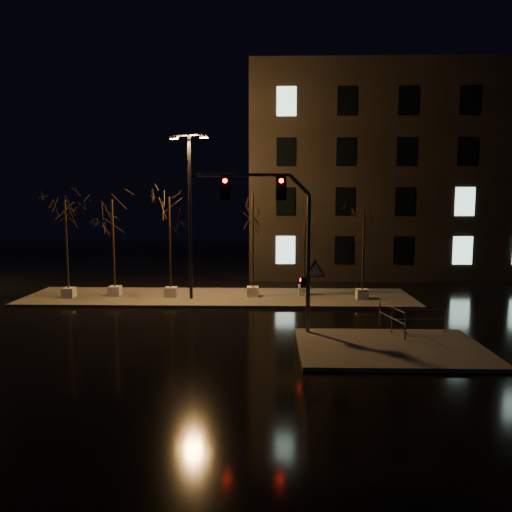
{
  "coord_description": "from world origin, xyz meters",
  "views": [
    {
      "loc": [
        2.87,
        -21.97,
        5.71
      ],
      "look_at": [
        2.21,
        3.15,
        2.8
      ],
      "focal_mm": 35.0,
      "sensor_mm": 36.0,
      "label": 1
    }
  ],
  "objects": [
    {
      "name": "streetlight_main",
      "position": [
        -1.47,
        5.35,
        5.34
      ],
      "size": [
        2.21,
        0.9,
        9.0
      ],
      "rotation": [
        0.0,
        0.0,
        -0.3
      ],
      "color": "black",
      "rests_on": "median"
    },
    {
      "name": "building",
      "position": [
        14.0,
        18.0,
        7.5
      ],
      "size": [
        25.0,
        12.0,
        15.0
      ],
      "primitive_type": "cube",
      "color": "black",
      "rests_on": "ground"
    },
    {
      "name": "tree_5",
      "position": [
        8.06,
        5.45,
        3.99
      ],
      "size": [
        1.8,
        1.8,
        5.06
      ],
      "color": "silver",
      "rests_on": "median"
    },
    {
      "name": "tree_2",
      "position": [
        -2.7,
        5.78,
        4.56
      ],
      "size": [
        1.8,
        1.8,
        5.81
      ],
      "color": "silver",
      "rests_on": "median"
    },
    {
      "name": "ground",
      "position": [
        0.0,
        0.0,
        0.0
      ],
      "size": [
        90.0,
        90.0,
        0.0
      ],
      "primitive_type": "plane",
      "color": "black",
      "rests_on": "ground"
    },
    {
      "name": "traffic_signal_mast",
      "position": [
        3.43,
        -1.51,
        4.47
      ],
      "size": [
        5.38,
        0.22,
        6.57
      ],
      "rotation": [
        0.0,
        0.0,
        0.0
      ],
      "color": "#5B5D63",
      "rests_on": "sidewalk_corner"
    },
    {
      "name": "sidewalk_corner",
      "position": [
        7.5,
        -3.5,
        0.07
      ],
      "size": [
        7.0,
        5.0,
        0.15
      ],
      "primitive_type": "cube",
      "color": "#4A4742",
      "rests_on": "ground"
    },
    {
      "name": "median",
      "position": [
        0.0,
        6.0,
        0.07
      ],
      "size": [
        22.0,
        5.0,
        0.15
      ],
      "primitive_type": "cube",
      "color": "#4A4742",
      "rests_on": "ground"
    },
    {
      "name": "guard_rail_a",
      "position": [
        9.12,
        -1.5,
        0.8
      ],
      "size": [
        2.31,
        0.18,
        1.0
      ],
      "rotation": [
        0.0,
        0.0,
        0.06
      ],
      "color": "#5B5D63",
      "rests_on": "sidewalk_corner"
    },
    {
      "name": "tree_3",
      "position": [
        1.95,
        6.02,
        4.71
      ],
      "size": [
        1.8,
        1.8,
        6.02
      ],
      "color": "silver",
      "rests_on": "median"
    },
    {
      "name": "tree_0",
      "position": [
        -8.43,
        5.45,
        4.43
      ],
      "size": [
        1.8,
        1.8,
        5.64
      ],
      "color": "silver",
      "rests_on": "median"
    },
    {
      "name": "tree_1",
      "position": [
        -5.98,
        6.02,
        4.43
      ],
      "size": [
        1.8,
        1.8,
        5.65
      ],
      "color": "silver",
      "rests_on": "median"
    },
    {
      "name": "tree_4",
      "position": [
        4.91,
        6.56,
        3.45
      ],
      "size": [
        1.8,
        1.8,
        4.35
      ],
      "color": "silver",
      "rests_on": "median"
    },
    {
      "name": "guard_rail_b",
      "position": [
        7.98,
        -1.59,
        0.86
      ],
      "size": [
        0.57,
        2.27,
        1.1
      ],
      "rotation": [
        0.0,
        0.0,
        1.8
      ],
      "color": "#5B5D63",
      "rests_on": "sidewalk_corner"
    }
  ]
}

